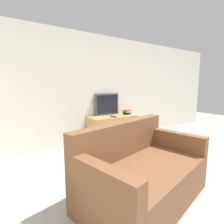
{
  "coord_description": "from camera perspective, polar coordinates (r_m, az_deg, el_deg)",
  "views": [
    {
      "loc": [
        -1.98,
        -0.79,
        1.39
      ],
      "look_at": [
        0.01,
        2.2,
        0.85
      ],
      "focal_mm": 28.0,
      "sensor_mm": 36.0,
      "label": 1
    }
  ],
  "objects": [
    {
      "name": "book_stack",
      "position": [
        4.55,
        4.86,
        -0.01
      ],
      "size": [
        0.16,
        0.22,
        0.11
      ],
      "color": "black",
      "rests_on": "tv_stand"
    },
    {
      "name": "remote_on_stand",
      "position": [
        4.11,
        0.49,
        -1.5
      ],
      "size": [
        0.09,
        0.17,
        0.02
      ],
      "rotation": [
        0.0,
        0.0,
        0.28
      ],
      "color": "#2D2D2D",
      "rests_on": "tv_stand"
    },
    {
      "name": "television",
      "position": [
        4.41,
        -1.73,
        2.57
      ],
      "size": [
        0.67,
        0.09,
        0.54
      ],
      "color": "#4C4C51",
      "rests_on": "tv_stand"
    },
    {
      "name": "wall_back",
      "position": [
        4.3,
        -6.23,
        7.27
      ],
      "size": [
        9.0,
        0.06,
        2.6
      ],
      "color": "silver",
      "rests_on": "ground_plane"
    },
    {
      "name": "couch",
      "position": [
        2.31,
        9.83,
        -19.44
      ],
      "size": [
        1.8,
        1.25,
        0.92
      ],
      "rotation": [
        0.0,
        0.0,
        0.22
      ],
      "color": "brown",
      "rests_on": "ground_plane"
    },
    {
      "name": "tv_stand",
      "position": [
        4.35,
        0.26,
        -5.56
      ],
      "size": [
        1.2,
        0.53,
        0.66
      ],
      "color": "tan",
      "rests_on": "ground_plane"
    },
    {
      "name": "ground_plane",
      "position": [
        2.55,
        32.01,
        -25.95
      ],
      "size": [
        14.0,
        14.0,
        0.0
      ],
      "primitive_type": "plane",
      "color": "#9E998E"
    }
  ]
}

